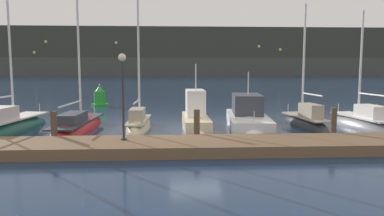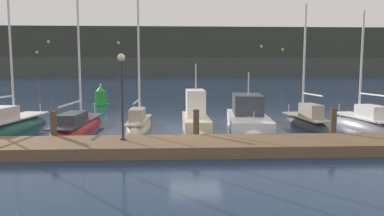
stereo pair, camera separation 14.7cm
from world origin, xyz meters
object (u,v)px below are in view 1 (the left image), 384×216
Objects in this scene: motorboat_berth_5 at (196,122)px; sailboat_berth_7 at (305,124)px; sailboat_berth_8 at (363,126)px; sailboat_berth_3 at (78,128)px; sailboat_berth_2 at (7,130)px; channel_buoy at (100,98)px; motorboat_berth_6 at (248,121)px; dock_lamppost at (123,82)px; sailboat_berth_4 at (139,126)px.

sailboat_berth_7 reaches higher than motorboat_berth_5.
sailboat_berth_7 is at bearing 165.98° from sailboat_berth_8.
sailboat_berth_3 reaches higher than motorboat_berth_5.
sailboat_berth_3 is 6.59m from motorboat_berth_5.
sailboat_berth_2 is at bearing -176.91° from sailboat_berth_7.
sailboat_berth_2 is at bearing -175.28° from motorboat_berth_5.
channel_buoy is (2.42, 13.44, 0.57)m from sailboat_berth_2.
sailboat_berth_2 reaches higher than sailboat_berth_8.
sailboat_berth_8 is at bearing -37.70° from channel_buoy.
motorboat_berth_6 is 0.93× the size of sailboat_berth_7.
motorboat_berth_5 is 1.47× the size of dock_lamppost.
sailboat_berth_4 is at bearing 7.39° from sailboat_berth_2.
dock_lamppost is at bearing -121.84° from motorboat_berth_5.
motorboat_berth_6 is (9.72, 0.94, 0.15)m from sailboat_berth_3.
motorboat_berth_6 is 16.18m from channel_buoy.
sailboat_berth_7 is at bearing 1.53° from sailboat_berth_3.
sailboat_berth_3 is 13.01m from sailboat_berth_7.
sailboat_berth_3 is at bearing -177.44° from motorboat_berth_5.
motorboat_berth_5 is at bearing 4.72° from sailboat_berth_2.
channel_buoy is at bearing 142.30° from sailboat_berth_8.
motorboat_berth_6 is 0.98× the size of sailboat_berth_8.
sailboat_berth_3 is at bearing 121.48° from dock_lamppost.
motorboat_berth_5 is at bearing 58.16° from dock_lamppost.
sailboat_berth_4 is at bearing 6.01° from sailboat_berth_3.
sailboat_berth_7 is at bearing 29.39° from dock_lamppost.
sailboat_berth_3 reaches higher than dock_lamppost.
sailboat_berth_7 is (6.43, 0.05, -0.21)m from motorboat_berth_5.
motorboat_berth_5 is at bearing -168.37° from motorboat_berth_6.
motorboat_berth_5 is (10.16, 0.84, 0.22)m from sailboat_berth_2.
motorboat_berth_5 is 14.80m from channel_buoy.
dock_lamppost is at bearing -76.51° from channel_buoy.
sailboat_berth_8 is (3.05, -0.76, -0.03)m from sailboat_berth_7.
sailboat_berth_3 is 9.77m from motorboat_berth_6.
sailboat_berth_3 is at bearing 8.67° from sailboat_berth_2.
motorboat_berth_5 is 3.21m from motorboat_berth_6.
sailboat_berth_3 is at bearing -84.85° from channel_buoy.
channel_buoy is at bearing 138.47° from sailboat_berth_7.
sailboat_berth_7 is 2.15× the size of dock_lamppost.
sailboat_berth_3 is 12.96m from channel_buoy.
sailboat_berth_2 is 1.34× the size of sailboat_berth_4.
sailboat_berth_2 reaches higher than channel_buoy.
sailboat_berth_2 is at bearing -173.63° from motorboat_berth_6.
sailboat_berth_2 is 3.02× the size of dock_lamppost.
motorboat_berth_6 is at bearing 167.95° from sailboat_berth_8.
sailboat_berth_2 is 8.65m from dock_lamppost.
sailboat_berth_3 is 1.65× the size of motorboat_berth_6.
sailboat_berth_7 is (13.01, 0.35, 0.04)m from sailboat_berth_3.
dock_lamppost is at bearing -159.67° from sailboat_berth_8.
sailboat_berth_8 is (6.34, -1.35, -0.14)m from motorboat_berth_6.
sailboat_berth_2 is at bearing -100.19° from channel_buoy.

